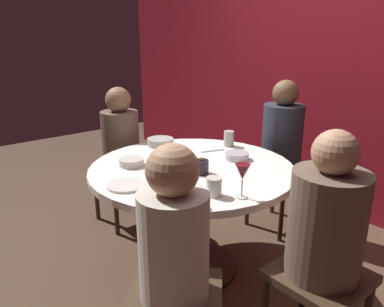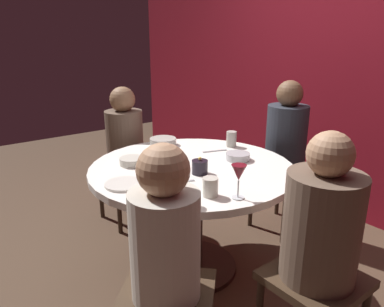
{
  "view_description": "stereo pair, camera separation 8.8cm",
  "coord_description": "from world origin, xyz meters",
  "px_view_note": "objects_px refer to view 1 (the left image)",
  "views": [
    {
      "loc": [
        1.63,
        -1.37,
        1.51
      ],
      "look_at": [
        0.0,
        0.0,
        0.82
      ],
      "focal_mm": 34.02,
      "sensor_mm": 36.0,
      "label": 1
    },
    {
      "loc": [
        1.69,
        -1.31,
        1.51
      ],
      "look_at": [
        0.0,
        0.0,
        0.82
      ],
      "focal_mm": 34.02,
      "sensor_mm": 36.0,
      "label": 2
    }
  ],
  "objects_px": {
    "seated_diner_back": "(282,140)",
    "dinner_plate": "(126,185)",
    "seated_diner_right": "(326,226)",
    "bowl_salad_center": "(160,142)",
    "bowl_serving_large": "(237,156)",
    "cup_near_candle": "(161,186)",
    "cup_center_front": "(229,139)",
    "bowl_small_white": "(131,162)",
    "seated_diner_front_right": "(174,245)",
    "cup_by_right_diner": "(214,187)",
    "dining_table": "(192,190)",
    "cell_phone": "(179,159)",
    "cup_by_left_diner": "(190,196)",
    "wine_glass": "(242,173)",
    "candle_holder": "(201,167)",
    "seated_diner_left": "(121,141)"
  },
  "relations": [
    {
      "from": "bowl_serving_large",
      "to": "wine_glass",
      "type": "bearing_deg",
      "value": -44.52
    },
    {
      "from": "dinner_plate",
      "to": "bowl_small_white",
      "type": "distance_m",
      "value": 0.33
    },
    {
      "from": "dinner_plate",
      "to": "cup_near_candle",
      "type": "bearing_deg",
      "value": 22.08
    },
    {
      "from": "dining_table",
      "to": "cell_phone",
      "type": "xyz_separation_m",
      "value": [
        -0.15,
        0.01,
        0.17
      ]
    },
    {
      "from": "seated_diner_left",
      "to": "seated_diner_front_right",
      "type": "relative_size",
      "value": 1.01
    },
    {
      "from": "bowl_serving_large",
      "to": "cup_center_front",
      "type": "distance_m",
      "value": 0.31
    },
    {
      "from": "dining_table",
      "to": "cup_by_right_diner",
      "type": "height_order",
      "value": "cup_by_right_diner"
    },
    {
      "from": "dinner_plate",
      "to": "cup_near_candle",
      "type": "relative_size",
      "value": 2.17
    },
    {
      "from": "seated_diner_right",
      "to": "dinner_plate",
      "type": "relative_size",
      "value": 5.51
    },
    {
      "from": "cup_near_candle",
      "to": "cup_by_right_diner",
      "type": "bearing_deg",
      "value": 46.87
    },
    {
      "from": "cup_by_left_diner",
      "to": "seated_diner_left",
      "type": "bearing_deg",
      "value": 164.34
    },
    {
      "from": "seated_diner_back",
      "to": "dinner_plate",
      "type": "xyz_separation_m",
      "value": [
        0.02,
        -1.4,
        0.01
      ]
    },
    {
      "from": "wine_glass",
      "to": "cup_center_front",
      "type": "distance_m",
      "value": 0.9
    },
    {
      "from": "cup_near_candle",
      "to": "cup_center_front",
      "type": "height_order",
      "value": "cup_center_front"
    },
    {
      "from": "bowl_serving_large",
      "to": "dinner_plate",
      "type": "bearing_deg",
      "value": -95.26
    },
    {
      "from": "wine_glass",
      "to": "bowl_serving_large",
      "type": "xyz_separation_m",
      "value": [
        -0.42,
        0.42,
        -0.11
      ]
    },
    {
      "from": "candle_holder",
      "to": "cup_by_right_diner",
      "type": "bearing_deg",
      "value": -29.35
    },
    {
      "from": "cup_by_right_diner",
      "to": "cup_center_front",
      "type": "distance_m",
      "value": 0.89
    },
    {
      "from": "wine_glass",
      "to": "bowl_salad_center",
      "type": "bearing_deg",
      "value": 167.75
    },
    {
      "from": "cup_by_left_diner",
      "to": "cup_near_candle",
      "type": "bearing_deg",
      "value": -170.78
    },
    {
      "from": "dining_table",
      "to": "seated_diner_back",
      "type": "xyz_separation_m",
      "value": [
        0.0,
        0.92,
        0.16
      ]
    },
    {
      "from": "bowl_small_white",
      "to": "cup_by_left_diner",
      "type": "relative_size",
      "value": 1.53
    },
    {
      "from": "dinner_plate",
      "to": "cup_center_front",
      "type": "height_order",
      "value": "cup_center_front"
    },
    {
      "from": "wine_glass",
      "to": "candle_holder",
      "type": "bearing_deg",
      "value": 170.41
    },
    {
      "from": "seated_diner_front_right",
      "to": "cup_by_right_diner",
      "type": "height_order",
      "value": "seated_diner_front_right"
    },
    {
      "from": "wine_glass",
      "to": "dining_table",
      "type": "bearing_deg",
      "value": 167.74
    },
    {
      "from": "dining_table",
      "to": "bowl_small_white",
      "type": "xyz_separation_m",
      "value": [
        -0.25,
        -0.29,
        0.19
      ]
    },
    {
      "from": "dinner_plate",
      "to": "bowl_serving_large",
      "type": "xyz_separation_m",
      "value": [
        0.07,
        0.79,
        0.02
      ]
    },
    {
      "from": "dining_table",
      "to": "wine_glass",
      "type": "xyz_separation_m",
      "value": [
        0.52,
        -0.11,
        0.29
      ]
    },
    {
      "from": "candle_holder",
      "to": "cell_phone",
      "type": "relative_size",
      "value": 0.74
    },
    {
      "from": "bowl_salad_center",
      "to": "cup_center_front",
      "type": "relative_size",
      "value": 1.72
    },
    {
      "from": "seated_diner_back",
      "to": "wine_glass",
      "type": "relative_size",
      "value": 6.86
    },
    {
      "from": "wine_glass",
      "to": "dinner_plate",
      "type": "relative_size",
      "value": 0.84
    },
    {
      "from": "cup_by_right_diner",
      "to": "candle_holder",
      "type": "bearing_deg",
      "value": 150.65
    },
    {
      "from": "seated_diner_left",
      "to": "bowl_serving_large",
      "type": "relative_size",
      "value": 7.28
    },
    {
      "from": "bowl_small_white",
      "to": "cup_by_right_diner",
      "type": "distance_m",
      "value": 0.67
    },
    {
      "from": "bowl_serving_large",
      "to": "bowl_salad_center",
      "type": "relative_size",
      "value": 0.81
    },
    {
      "from": "bowl_small_white",
      "to": "cup_by_left_diner",
      "type": "bearing_deg",
      "value": -7.02
    },
    {
      "from": "dining_table",
      "to": "cup_center_front",
      "type": "distance_m",
      "value": 0.55
    },
    {
      "from": "seated_diner_front_right",
      "to": "wine_glass",
      "type": "bearing_deg",
      "value": -35.01
    },
    {
      "from": "seated_diner_left",
      "to": "cup_by_left_diner",
      "type": "height_order",
      "value": "seated_diner_left"
    },
    {
      "from": "bowl_small_white",
      "to": "seated_diner_front_right",
      "type": "bearing_deg",
      "value": -20.54
    },
    {
      "from": "seated_diner_right",
      "to": "cup_near_candle",
      "type": "height_order",
      "value": "seated_diner_right"
    },
    {
      "from": "bowl_serving_large",
      "to": "bowl_salad_center",
      "type": "height_order",
      "value": "bowl_salad_center"
    },
    {
      "from": "cell_phone",
      "to": "bowl_small_white",
      "type": "distance_m",
      "value": 0.31
    },
    {
      "from": "seated_diner_back",
      "to": "seated_diner_front_right",
      "type": "height_order",
      "value": "seated_diner_back"
    },
    {
      "from": "bowl_serving_large",
      "to": "cup_near_candle",
      "type": "xyz_separation_m",
      "value": [
        0.14,
        -0.7,
        0.02
      ]
    },
    {
      "from": "cup_near_candle",
      "to": "seated_diner_right",
      "type": "bearing_deg",
      "value": 30.03
    },
    {
      "from": "seated_diner_right",
      "to": "bowl_salad_center",
      "type": "xyz_separation_m",
      "value": [
        -1.41,
        0.11,
        0.06
      ]
    },
    {
      "from": "bowl_salad_center",
      "to": "bowl_small_white",
      "type": "xyz_separation_m",
      "value": [
        0.24,
        -0.39,
        -0.0
      ]
    }
  ]
}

